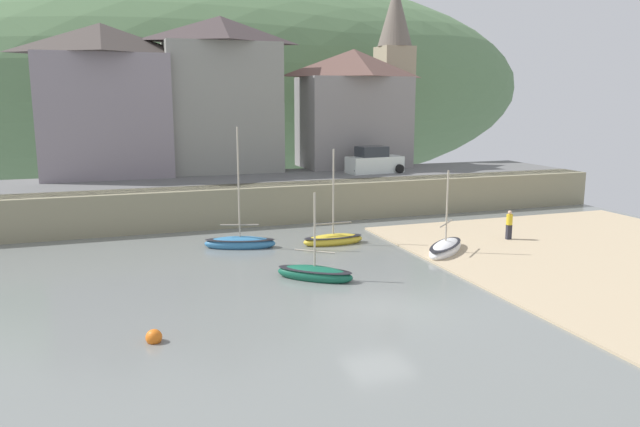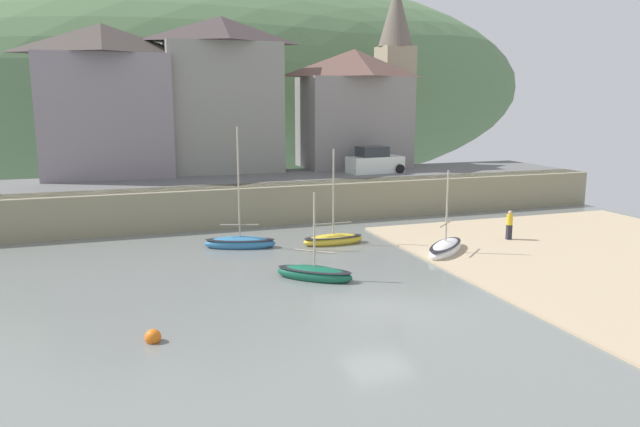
{
  "view_description": "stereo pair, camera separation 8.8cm",
  "coord_description": "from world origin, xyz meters",
  "px_view_note": "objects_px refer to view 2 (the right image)",
  "views": [
    {
      "loc": [
        -9.36,
        -20.16,
        7.78
      ],
      "look_at": [
        1.04,
        9.84,
        1.78
      ],
      "focal_mm": 34.23,
      "sensor_mm": 36.0,
      "label": 1
    },
    {
      "loc": [
        -9.28,
        -20.19,
        7.78
      ],
      "look_at": [
        1.04,
        9.84,
        1.78
      ],
      "focal_mm": 34.23,
      "sensor_mm": 36.0,
      "label": 2
    }
  ],
  "objects_px": {
    "dinghy_open_wooden": "(333,239)",
    "parked_car_near_slipway": "(374,162)",
    "waterfront_building_right": "(354,108)",
    "fishing_boat_green": "(240,242)",
    "waterfront_building_left": "(105,100)",
    "waterfront_building_centre": "(223,94)",
    "church_with_spire": "(395,70)",
    "rowboat_small_beached": "(445,248)",
    "person_on_slipway": "(509,224)",
    "sailboat_blue_trim": "(314,273)",
    "mooring_buoy": "(153,337)"
  },
  "relations": [
    {
      "from": "fishing_boat_green",
      "to": "dinghy_open_wooden",
      "type": "relative_size",
      "value": 1.23
    },
    {
      "from": "waterfront_building_right",
      "to": "dinghy_open_wooden",
      "type": "relative_size",
      "value": 1.72
    },
    {
      "from": "dinghy_open_wooden",
      "to": "parked_car_near_slipway",
      "type": "xyz_separation_m",
      "value": [
        7.12,
        10.63,
        2.95
      ]
    },
    {
      "from": "sailboat_blue_trim",
      "to": "parked_car_near_slipway",
      "type": "distance_m",
      "value": 19.63
    },
    {
      "from": "church_with_spire",
      "to": "mooring_buoy",
      "type": "xyz_separation_m",
      "value": [
        -22.95,
        -29.96,
        -10.07
      ]
    },
    {
      "from": "church_with_spire",
      "to": "parked_car_near_slipway",
      "type": "distance_m",
      "value": 12.37
    },
    {
      "from": "church_with_spire",
      "to": "fishing_boat_green",
      "type": "xyz_separation_m",
      "value": [
        -17.68,
        -18.28,
        -9.94
      ]
    },
    {
      "from": "waterfront_building_centre",
      "to": "waterfront_building_right",
      "type": "distance_m",
      "value": 10.45
    },
    {
      "from": "fishing_boat_green",
      "to": "parked_car_near_slipway",
      "type": "relative_size",
      "value": 1.53
    },
    {
      "from": "parked_car_near_slipway",
      "to": "church_with_spire",
      "type": "bearing_deg",
      "value": 50.35
    },
    {
      "from": "waterfront_building_right",
      "to": "parked_car_near_slipway",
      "type": "bearing_deg",
      "value": -92.09
    },
    {
      "from": "church_with_spire",
      "to": "rowboat_small_beached",
      "type": "xyz_separation_m",
      "value": [
        -8.08,
        -23.01,
        -9.94
      ]
    },
    {
      "from": "sailboat_blue_trim",
      "to": "dinghy_open_wooden",
      "type": "bearing_deg",
      "value": 102.37
    },
    {
      "from": "rowboat_small_beached",
      "to": "person_on_slipway",
      "type": "height_order",
      "value": "rowboat_small_beached"
    },
    {
      "from": "church_with_spire",
      "to": "parked_car_near_slipway",
      "type": "relative_size",
      "value": 3.56
    },
    {
      "from": "fishing_boat_green",
      "to": "mooring_buoy",
      "type": "distance_m",
      "value": 12.81
    },
    {
      "from": "waterfront_building_right",
      "to": "rowboat_small_beached",
      "type": "distance_m",
      "value": 20.36
    },
    {
      "from": "waterfront_building_left",
      "to": "waterfront_building_centre",
      "type": "distance_m",
      "value": 8.19
    },
    {
      "from": "church_with_spire",
      "to": "dinghy_open_wooden",
      "type": "distance_m",
      "value": 25.05
    },
    {
      "from": "fishing_boat_green",
      "to": "dinghy_open_wooden",
      "type": "xyz_separation_m",
      "value": [
        4.96,
        -0.86,
        -0.02
      ]
    },
    {
      "from": "waterfront_building_centre",
      "to": "dinghy_open_wooden",
      "type": "relative_size",
      "value": 2.11
    },
    {
      "from": "church_with_spire",
      "to": "sailboat_blue_trim",
      "type": "distance_m",
      "value": 31.22
    },
    {
      "from": "waterfront_building_right",
      "to": "church_with_spire",
      "type": "relative_size",
      "value": 0.6
    },
    {
      "from": "waterfront_building_centre",
      "to": "fishing_boat_green",
      "type": "xyz_separation_m",
      "value": [
        -1.84,
        -14.28,
        -7.8
      ]
    },
    {
      "from": "rowboat_small_beached",
      "to": "fishing_boat_green",
      "type": "xyz_separation_m",
      "value": [
        -9.6,
        4.74,
        -0.0
      ]
    },
    {
      "from": "waterfront_building_left",
      "to": "waterfront_building_centre",
      "type": "xyz_separation_m",
      "value": [
        8.18,
        0.0,
        0.41
      ]
    },
    {
      "from": "waterfront_building_right",
      "to": "fishing_boat_green",
      "type": "height_order",
      "value": "waterfront_building_right"
    },
    {
      "from": "waterfront_building_right",
      "to": "fishing_boat_green",
      "type": "xyz_separation_m",
      "value": [
        -12.24,
        -14.28,
        -6.78
      ]
    },
    {
      "from": "church_with_spire",
      "to": "dinghy_open_wooden",
      "type": "relative_size",
      "value": 2.85
    },
    {
      "from": "parked_car_near_slipway",
      "to": "rowboat_small_beached",
      "type": "bearing_deg",
      "value": -105.92
    },
    {
      "from": "sailboat_blue_trim",
      "to": "fishing_boat_green",
      "type": "bearing_deg",
      "value": 145.46
    },
    {
      "from": "person_on_slipway",
      "to": "waterfront_building_centre",
      "type": "bearing_deg",
      "value": 125.43
    },
    {
      "from": "waterfront_building_left",
      "to": "person_on_slipway",
      "type": "xyz_separation_m",
      "value": [
        20.73,
        -17.65,
        -6.69
      ]
    },
    {
      "from": "church_with_spire",
      "to": "sailboat_blue_trim",
      "type": "relative_size",
      "value": 3.79
    },
    {
      "from": "rowboat_small_beached",
      "to": "sailboat_blue_trim",
      "type": "relative_size",
      "value": 1.12
    },
    {
      "from": "waterfront_building_right",
      "to": "person_on_slipway",
      "type": "distance_m",
      "value": 18.79
    },
    {
      "from": "waterfront_building_centre",
      "to": "waterfront_building_right",
      "type": "bearing_deg",
      "value": -0.0
    },
    {
      "from": "person_on_slipway",
      "to": "rowboat_small_beached",
      "type": "bearing_deg",
      "value": -164.14
    },
    {
      "from": "fishing_boat_green",
      "to": "mooring_buoy",
      "type": "xyz_separation_m",
      "value": [
        -5.26,
        -11.68,
        -0.12
      ]
    },
    {
      "from": "fishing_boat_green",
      "to": "parked_car_near_slipway",
      "type": "xyz_separation_m",
      "value": [
        12.08,
        9.78,
        2.92
      ]
    },
    {
      "from": "waterfront_building_right",
      "to": "fishing_boat_green",
      "type": "relative_size",
      "value": 1.4
    },
    {
      "from": "person_on_slipway",
      "to": "waterfront_building_right",
      "type": "bearing_deg",
      "value": 96.96
    },
    {
      "from": "sailboat_blue_trim",
      "to": "parked_car_near_slipway",
      "type": "relative_size",
      "value": 0.94
    },
    {
      "from": "rowboat_small_beached",
      "to": "parked_car_near_slipway",
      "type": "distance_m",
      "value": 15.01
    },
    {
      "from": "dinghy_open_wooden",
      "to": "waterfront_building_right",
      "type": "bearing_deg",
      "value": 63.45
    },
    {
      "from": "waterfront_building_centre",
      "to": "rowboat_small_beached",
      "type": "height_order",
      "value": "waterfront_building_centre"
    },
    {
      "from": "waterfront_building_left",
      "to": "dinghy_open_wooden",
      "type": "relative_size",
      "value": 1.96
    },
    {
      "from": "waterfront_building_right",
      "to": "mooring_buoy",
      "type": "distance_m",
      "value": 32.06
    },
    {
      "from": "church_with_spire",
      "to": "sailboat_blue_trim",
      "type": "height_order",
      "value": "church_with_spire"
    },
    {
      "from": "fishing_boat_green",
      "to": "person_on_slipway",
      "type": "relative_size",
      "value": 4.03
    }
  ]
}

